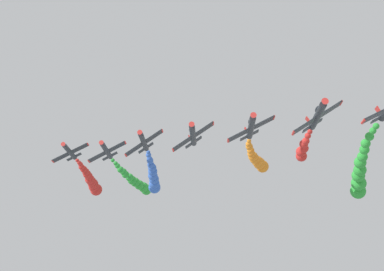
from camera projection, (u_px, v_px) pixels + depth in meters
smoke_trail_lead at (360, 174)px, 90.37m from camera, size 4.82×24.48×6.78m
airplane_left_inner at (317, 116)px, 76.37m from camera, size 8.26×10.35×5.43m
smoke_trail_left_inner at (303, 150)px, 90.98m from camera, size 2.39×13.22×2.27m
airplane_right_inner at (251, 127)px, 86.35m from camera, size 8.66×10.35×4.71m
smoke_trail_right_inner at (257, 161)px, 104.17m from camera, size 5.88×18.03×2.84m
airplane_left_outer at (193, 135)px, 92.86m from camera, size 8.05×10.35×5.76m
airplane_right_outer at (143, 141)px, 103.29m from camera, size 8.00×10.35×5.84m
smoke_trail_right_outer at (153, 178)px, 121.03m from camera, size 3.05×19.18×5.66m
airplane_trailing at (106, 151)px, 111.78m from camera, size 8.57×10.35×4.88m
smoke_trail_trailing at (137, 183)px, 136.41m from camera, size 6.84×27.69×3.15m
airplane_high_slot at (70, 152)px, 118.57m from camera, size 8.65×10.35×4.73m
smoke_trail_high_slot at (92, 182)px, 138.25m from camera, size 3.57×21.83×4.97m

